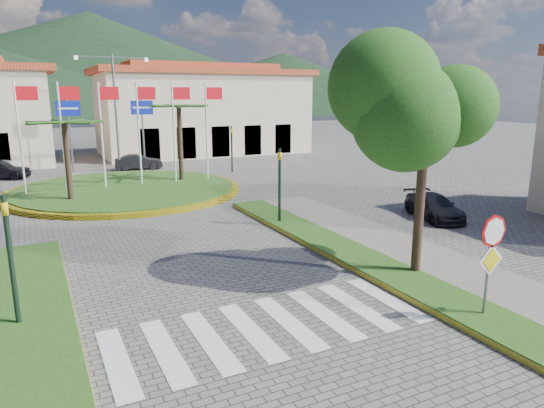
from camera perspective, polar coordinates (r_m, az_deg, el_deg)
name	(u,v)px	position (r m, az deg, el deg)	size (l,w,h in m)	color
sidewalk_right	(513,308)	(13.96, 26.53, -10.89)	(4.00, 28.00, 0.15)	gray
verge_right	(480,317)	(13.07, 23.27, -12.11)	(1.60, 28.00, 0.18)	#264C15
crosswalk	(266,327)	(11.77, -0.71, -14.27)	(8.00, 3.00, 0.01)	silver
roundabout_island	(126,189)	(28.30, -16.79, 1.69)	(12.70, 12.70, 6.00)	yellow
stop_sign	(491,250)	(12.53, 24.38, -4.95)	(0.80, 0.11, 2.65)	slate
deciduous_tree	(427,101)	(14.50, 17.76, 11.47)	(3.60, 3.60, 6.80)	black
traffic_light_left	(10,250)	(12.44, -28.47, -4.77)	(0.15, 0.18, 3.20)	black
traffic_light_right	(280,179)	(19.95, 0.90, 2.93)	(0.15, 0.18, 3.20)	black
traffic_light_far	(232,144)	(34.03, -4.76, 7.00)	(0.18, 0.15, 3.20)	black
direction_sign_west	(69,121)	(36.55, -22.77, 8.96)	(1.60, 0.14, 5.20)	slate
direction_sign_east	(142,120)	(37.23, -14.99, 9.57)	(1.60, 0.14, 5.20)	slate
street_lamp_centre	(115,107)	(35.88, -17.94, 10.82)	(4.80, 0.16, 8.00)	slate
building_right	(203,110)	(45.84, -8.14, 10.87)	(19.08, 9.54, 8.05)	beige
hill_far_mid	(91,62)	(166.87, -20.51, 15.36)	(180.00, 180.00, 30.00)	black
hill_far_east	(285,82)	(159.04, 1.49, 14.13)	(120.00, 120.00, 18.00)	black
car_dark_b	(139,162)	(36.60, -15.41, 4.80)	(1.16, 3.33, 1.10)	black
car_side_right	(434,207)	(22.48, 18.51, -0.29)	(1.47, 3.62, 1.05)	black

